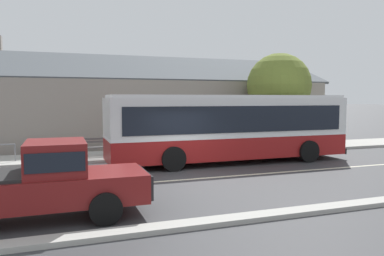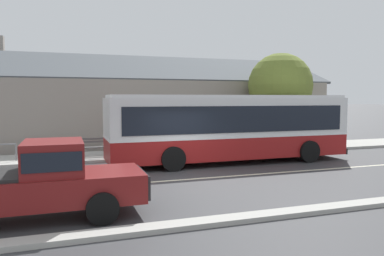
{
  "view_description": "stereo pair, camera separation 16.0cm",
  "coord_description": "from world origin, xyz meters",
  "px_view_note": "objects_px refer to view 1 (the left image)",
  "views": [
    {
      "loc": [
        -4.5,
        -12.53,
        2.89
      ],
      "look_at": [
        0.92,
        2.62,
        1.64
      ],
      "focal_mm": 35.0,
      "sensor_mm": 36.0,
      "label": 1
    },
    {
      "loc": [
        -4.34,
        -12.58,
        2.89
      ],
      "look_at": [
        0.92,
        2.62,
        1.64
      ],
      "focal_mm": 35.0,
      "sensor_mm": 36.0,
      "label": 2
    }
  ],
  "objects_px": {
    "transit_bus": "(230,126)",
    "bus_stop_sign": "(328,121)",
    "street_tree_primary": "(279,87)",
    "bench_by_building": "(95,148)",
    "bike_rack": "(1,150)",
    "pickup_truck_maroon": "(33,182)"
  },
  "relations": [
    {
      "from": "transit_bus",
      "to": "street_tree_primary",
      "type": "distance_m",
      "value": 6.68
    },
    {
      "from": "bus_stop_sign",
      "to": "pickup_truck_maroon",
      "type": "bearing_deg",
      "value": -152.27
    },
    {
      "from": "bench_by_building",
      "to": "bike_rack",
      "type": "height_order",
      "value": "bench_by_building"
    },
    {
      "from": "pickup_truck_maroon",
      "to": "bike_rack",
      "type": "relative_size",
      "value": 4.93
    },
    {
      "from": "bench_by_building",
      "to": "street_tree_primary",
      "type": "xyz_separation_m",
      "value": [
        10.84,
        1.29,
        3.01
      ]
    },
    {
      "from": "bench_by_building",
      "to": "bike_rack",
      "type": "xyz_separation_m",
      "value": [
        -3.96,
        0.01,
        0.11
      ]
    },
    {
      "from": "street_tree_primary",
      "to": "bike_rack",
      "type": "xyz_separation_m",
      "value": [
        -14.8,
        -1.28,
        -2.9
      ]
    },
    {
      "from": "pickup_truck_maroon",
      "to": "bench_by_building",
      "type": "bearing_deg",
      "value": 75.58
    },
    {
      "from": "transit_bus",
      "to": "bus_stop_sign",
      "type": "height_order",
      "value": "transit_bus"
    },
    {
      "from": "bench_by_building",
      "to": "street_tree_primary",
      "type": "relative_size",
      "value": 0.32
    },
    {
      "from": "bench_by_building",
      "to": "bike_rack",
      "type": "bearing_deg",
      "value": 179.82
    },
    {
      "from": "transit_bus",
      "to": "bike_rack",
      "type": "distance_m",
      "value": 10.14
    },
    {
      "from": "pickup_truck_maroon",
      "to": "bus_stop_sign",
      "type": "relative_size",
      "value": 2.38
    },
    {
      "from": "bench_by_building",
      "to": "street_tree_primary",
      "type": "bearing_deg",
      "value": 6.81
    },
    {
      "from": "transit_bus",
      "to": "pickup_truck_maroon",
      "type": "bearing_deg",
      "value": -143.46
    },
    {
      "from": "transit_bus",
      "to": "bench_by_building",
      "type": "bearing_deg",
      "value": 155.65
    },
    {
      "from": "pickup_truck_maroon",
      "to": "bench_by_building",
      "type": "relative_size",
      "value": 3.24
    },
    {
      "from": "transit_bus",
      "to": "bus_stop_sign",
      "type": "relative_size",
      "value": 4.63
    },
    {
      "from": "transit_bus",
      "to": "pickup_truck_maroon",
      "type": "relative_size",
      "value": 1.94
    },
    {
      "from": "transit_bus",
      "to": "street_tree_primary",
      "type": "height_order",
      "value": "street_tree_primary"
    },
    {
      "from": "street_tree_primary",
      "to": "bus_stop_sign",
      "type": "height_order",
      "value": "street_tree_primary"
    },
    {
      "from": "transit_bus",
      "to": "bench_by_building",
      "type": "relative_size",
      "value": 6.3
    }
  ]
}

